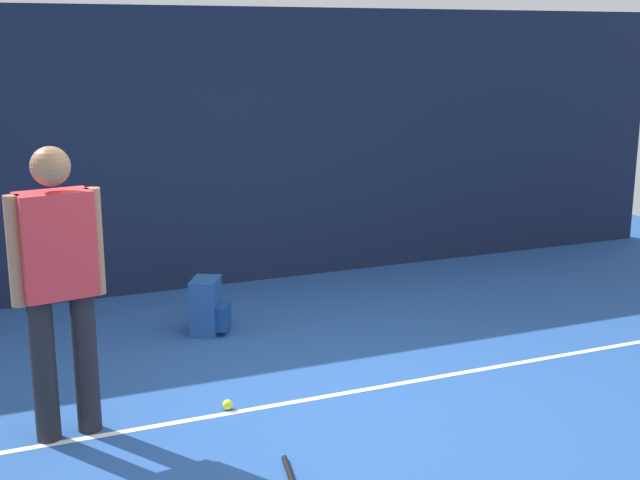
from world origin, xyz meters
The scene contains 6 objects.
ground_plane centered at (0.00, 0.00, 0.00)m, with size 12.00×12.00×0.00m, color #234C93.
back_fence centered at (0.00, 3.00, 1.27)m, with size 10.00×0.10×2.55m, color #141E38.
court_line centered at (0.00, 0.20, 0.00)m, with size 9.00×0.05×0.00m, color white.
tennis_player centered at (-1.64, 0.29, 0.97)m, with size 0.52×0.28×1.70m.
backpack centered at (-0.42, 1.69, 0.21)m, with size 0.37×0.36×0.44m.
tennis_ball_near_player centered at (-0.69, 0.25, 0.03)m, with size 0.07×0.07×0.07m, color #CCE033.
Camera 1 is at (-2.06, -4.50, 2.27)m, focal length 47.49 mm.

